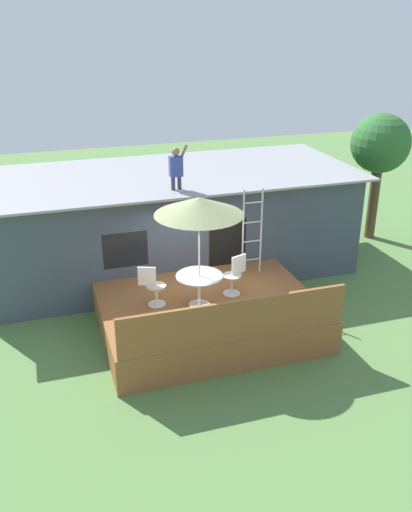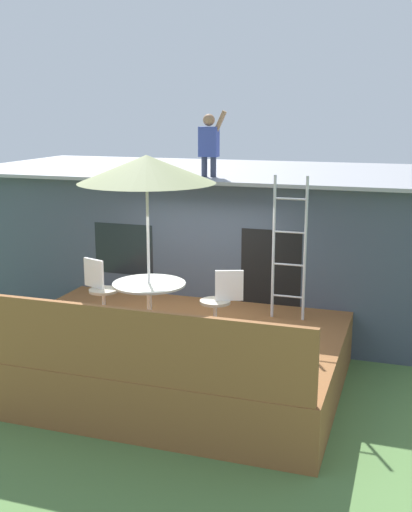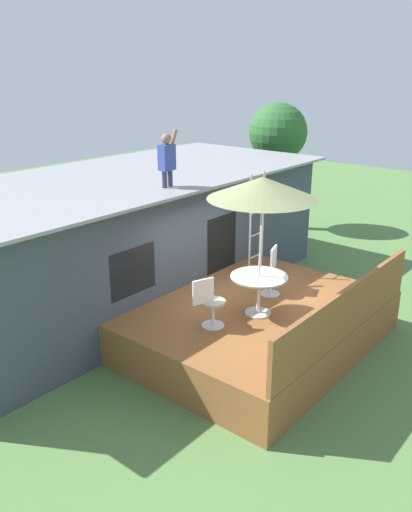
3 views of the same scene
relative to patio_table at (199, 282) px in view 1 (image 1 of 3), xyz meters
The scene contains 11 objects.
ground_plane 1.44m from the patio_table, 48.53° to the left, with size 40.00×40.00×0.00m, color #567F42.
house 3.90m from the patio_table, 86.16° to the left, with size 10.50×4.50×2.82m.
deck 1.06m from the patio_table, 48.53° to the left, with size 4.86×3.92×0.80m, color brown.
deck_railing 1.64m from the patio_table, 80.82° to the right, with size 4.76×0.08×0.90m, color brown.
patio_table is the anchor object (origin of this frame).
patio_umbrella 1.76m from the patio_table, behind, with size 1.90×1.90×2.54m.
step_ladder 2.22m from the patio_table, 35.98° to the left, with size 0.52×0.04×2.20m.
person_figure 3.11m from the patio_table, 86.63° to the left, with size 0.47×0.20×1.11m.
patio_chair_left 1.04m from the patio_table, 159.79° to the left, with size 0.60×0.44×0.92m.
patio_chair_right 1.02m from the patio_table, 19.65° to the left, with size 0.60×0.44×0.92m.
backyard_tree 8.51m from the patio_table, 30.47° to the left, with size 1.85×1.85×4.05m.
Camera 1 is at (-3.44, -10.81, 6.83)m, focal length 38.95 mm.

